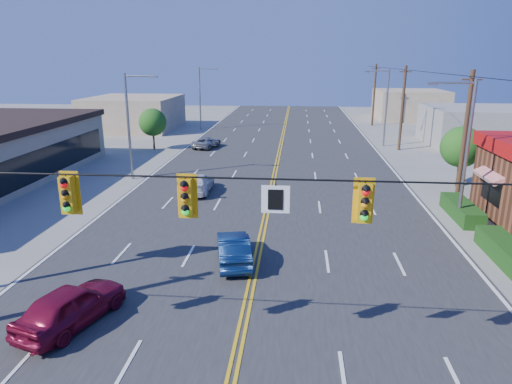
# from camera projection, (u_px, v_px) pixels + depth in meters

# --- Properties ---
(ground) EXTENTS (160.00, 160.00, 0.00)m
(ground) POSITION_uv_depth(u_px,v_px,m) (233.00, 372.00, 13.63)
(ground) COLOR gray
(ground) RESTS_ON ground
(road) EXTENTS (20.00, 120.00, 0.06)m
(road) POSITION_uv_depth(u_px,v_px,m) (272.00, 189.00, 32.74)
(road) COLOR #2D2D30
(road) RESTS_ON ground
(signal_span) EXTENTS (24.32, 0.34, 9.00)m
(signal_span) POSITION_uv_depth(u_px,v_px,m) (226.00, 218.00, 12.27)
(signal_span) COLOR #47301E
(signal_span) RESTS_ON ground
(streetlight_se) EXTENTS (2.55, 0.25, 8.00)m
(streetlight_se) POSITION_uv_depth(u_px,v_px,m) (464.00, 145.00, 24.81)
(streetlight_se) COLOR gray
(streetlight_se) RESTS_ON ground
(streetlight_ne) EXTENTS (2.55, 0.25, 8.00)m
(streetlight_ne) POSITION_uv_depth(u_px,v_px,m) (385.00, 104.00, 47.75)
(streetlight_ne) COLOR gray
(streetlight_ne) RESTS_ON ground
(streetlight_sw) EXTENTS (2.55, 0.25, 8.00)m
(streetlight_sw) POSITION_uv_depth(u_px,v_px,m) (131.00, 121.00, 34.33)
(streetlight_sw) COLOR gray
(streetlight_sw) RESTS_ON ground
(streetlight_nw) EXTENTS (2.55, 0.25, 8.00)m
(streetlight_nw) POSITION_uv_depth(u_px,v_px,m) (201.00, 95.00, 59.18)
(streetlight_nw) COLOR gray
(streetlight_nw) RESTS_ON ground
(utility_pole_near) EXTENTS (0.28, 0.28, 8.40)m
(utility_pole_near) POSITION_uv_depth(u_px,v_px,m) (464.00, 139.00, 28.60)
(utility_pole_near) COLOR #47301E
(utility_pole_near) RESTS_ON ground
(utility_pole_mid) EXTENTS (0.28, 0.28, 8.40)m
(utility_pole_mid) POSITION_uv_depth(u_px,v_px,m) (402.00, 109.00, 45.81)
(utility_pole_mid) COLOR #47301E
(utility_pole_mid) RESTS_ON ground
(utility_pole_far) EXTENTS (0.28, 0.28, 8.40)m
(utility_pole_far) POSITION_uv_depth(u_px,v_px,m) (374.00, 95.00, 63.01)
(utility_pole_far) COLOR #47301E
(utility_pole_far) RESTS_ON ground
(tree_kfc_rear) EXTENTS (2.94, 2.94, 4.41)m
(tree_kfc_rear) POSITION_uv_depth(u_px,v_px,m) (462.00, 147.00, 32.67)
(tree_kfc_rear) COLOR #47301E
(tree_kfc_rear) RESTS_ON ground
(tree_west) EXTENTS (2.80, 2.80, 4.20)m
(tree_west) POSITION_uv_depth(u_px,v_px,m) (153.00, 122.00, 46.47)
(tree_west) COLOR #47301E
(tree_west) RESTS_ON ground
(bld_east_mid) EXTENTS (12.00, 10.00, 4.00)m
(bld_east_mid) POSITION_uv_depth(u_px,v_px,m) (485.00, 126.00, 49.40)
(bld_east_mid) COLOR gray
(bld_east_mid) RESTS_ON ground
(bld_west_far) EXTENTS (11.00, 12.00, 4.20)m
(bld_west_far) POSITION_uv_depth(u_px,v_px,m) (134.00, 113.00, 60.66)
(bld_west_far) COLOR tan
(bld_west_far) RESTS_ON ground
(bld_east_far) EXTENTS (10.00, 10.00, 4.40)m
(bld_east_far) POSITION_uv_depth(u_px,v_px,m) (410.00, 105.00, 70.63)
(bld_east_far) COLOR tan
(bld_east_far) RESTS_ON ground
(car_magenta) EXTENTS (2.97, 4.56, 1.44)m
(car_magenta) POSITION_uv_depth(u_px,v_px,m) (71.00, 307.00, 15.85)
(car_magenta) COLOR maroon
(car_magenta) RESTS_ON ground
(car_blue) EXTENTS (2.19, 4.21, 1.32)m
(car_blue) POSITION_uv_depth(u_px,v_px,m) (234.00, 250.00, 20.75)
(car_blue) COLOR #0D234C
(car_blue) RESTS_ON ground
(car_white) EXTENTS (1.91, 4.42, 1.27)m
(car_white) POSITION_uv_depth(u_px,v_px,m) (198.00, 184.00, 31.74)
(car_white) COLOR silver
(car_white) RESTS_ON ground
(car_silver) EXTENTS (2.78, 4.41, 1.13)m
(car_silver) POSITION_uv_depth(u_px,v_px,m) (207.00, 143.00, 47.64)
(car_silver) COLOR #96969B
(car_silver) RESTS_ON ground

